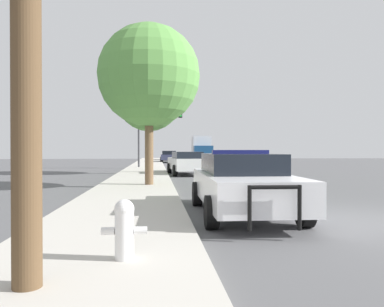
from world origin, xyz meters
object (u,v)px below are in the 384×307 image
at_px(fire_hydrant, 124,227).
at_px(car_background_distant, 169,156).
at_px(box_truck, 201,148).
at_px(tree_sidewalk_near, 149,76).
at_px(car_background_midblock, 187,162).
at_px(police_car, 242,182).
at_px(tree_sidewalk_mid, 149,99).
at_px(traffic_light, 156,123).

xyz_separation_m(fire_hydrant, car_background_distant, (1.94, 39.30, 0.21)).
distance_m(box_truck, tree_sidewalk_near, 36.18).
distance_m(car_background_midblock, box_truck, 28.34).
height_order(police_car, fire_hydrant, police_car).
relative_size(car_background_midblock, tree_sidewalk_mid, 0.70).
distance_m(tree_sidewalk_mid, tree_sidewalk_near, 8.48).
distance_m(fire_hydrant, tree_sidewalk_near, 10.99).
bearing_deg(box_truck, car_background_midblock, 83.69).
height_order(fire_hydrant, car_background_distant, car_background_distant).
relative_size(traffic_light, tree_sidewalk_near, 0.78).
height_order(police_car, tree_sidewalk_mid, tree_sidewalk_mid).
bearing_deg(tree_sidewalk_mid, traffic_light, 85.99).
distance_m(car_background_distant, box_truck, 7.99).
bearing_deg(traffic_light, police_car, -84.75).
bearing_deg(traffic_light, box_truck, 73.27).
bearing_deg(tree_sidewalk_mid, car_background_distant, 84.49).
relative_size(box_truck, tree_sidewalk_near, 1.15).
xyz_separation_m(police_car, car_background_distant, (-0.47, 35.49, -0.01)).
bearing_deg(car_background_distant, fire_hydrant, -90.08).
height_order(fire_hydrant, traffic_light, traffic_light).
xyz_separation_m(police_car, traffic_light, (-1.99, 21.61, 2.92)).
bearing_deg(tree_sidewalk_mid, box_truck, 76.31).
bearing_deg(car_background_midblock, box_truck, 76.76).
distance_m(traffic_light, tree_sidewalk_mid, 6.79).
xyz_separation_m(car_background_distant, tree_sidewalk_near, (-1.82, -29.05, 3.73)).
relative_size(traffic_light, car_background_midblock, 1.08).
relative_size(traffic_light, tree_sidewalk_mid, 0.76).
bearing_deg(police_car, fire_hydrant, 58.71).
height_order(car_background_distant, car_background_midblock, car_background_midblock).
bearing_deg(fire_hydrant, police_car, 57.69).
bearing_deg(police_car, tree_sidewalk_mid, -79.62).
bearing_deg(fire_hydrant, traffic_light, 89.04).
relative_size(police_car, tree_sidewalk_near, 0.78).
xyz_separation_m(tree_sidewalk_mid, tree_sidewalk_near, (0.17, -8.47, -0.22)).
bearing_deg(tree_sidewalk_mid, police_car, -80.64).
bearing_deg(fire_hydrant, tree_sidewalk_near, 89.32).
bearing_deg(car_background_midblock, car_background_distant, 86.29).
relative_size(traffic_light, car_background_distant, 1.06).
bearing_deg(tree_sidewalk_near, car_background_distant, 86.42).
bearing_deg(tree_sidewalk_near, tree_sidewalk_mid, 91.12).
distance_m(police_car, fire_hydrant, 4.52).
distance_m(box_truck, tree_sidewalk_mid, 27.97).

